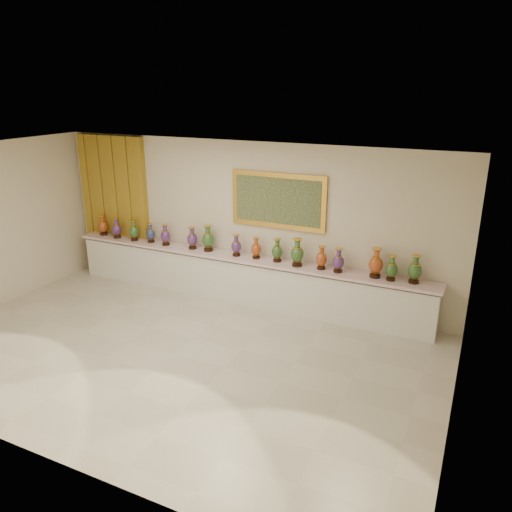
{
  "coord_description": "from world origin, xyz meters",
  "views": [
    {
      "loc": [
        4.04,
        -5.6,
        3.95
      ],
      "look_at": [
        0.6,
        1.7,
        1.16
      ],
      "focal_mm": 35.0,
      "sensor_mm": 36.0,
      "label": 1
    }
  ],
  "objects_px": {
    "vase_1": "(117,229)",
    "vase_2": "(134,232)",
    "counter": "(240,279)",
    "vase_0": "(103,226)"
  },
  "relations": [
    {
      "from": "vase_0",
      "to": "vase_1",
      "type": "distance_m",
      "value": 0.41
    },
    {
      "from": "counter",
      "to": "vase_0",
      "type": "relative_size",
      "value": 16.77
    },
    {
      "from": "vase_1",
      "to": "vase_2",
      "type": "distance_m",
      "value": 0.45
    },
    {
      "from": "counter",
      "to": "vase_0",
      "type": "xyz_separation_m",
      "value": [
        -3.27,
        -0.01,
        0.66
      ]
    },
    {
      "from": "vase_2",
      "to": "vase_0",
      "type": "bearing_deg",
      "value": 176.82
    },
    {
      "from": "counter",
      "to": "vase_1",
      "type": "height_order",
      "value": "vase_1"
    },
    {
      "from": "vase_0",
      "to": "vase_1",
      "type": "height_order",
      "value": "vase_0"
    },
    {
      "from": "vase_1",
      "to": "vase_2",
      "type": "xyz_separation_m",
      "value": [
        0.45,
        -0.0,
        -0.0
      ]
    },
    {
      "from": "vase_2",
      "to": "vase_1",
      "type": "bearing_deg",
      "value": 179.85
    },
    {
      "from": "counter",
      "to": "vase_0",
      "type": "height_order",
      "value": "vase_0"
    }
  ]
}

